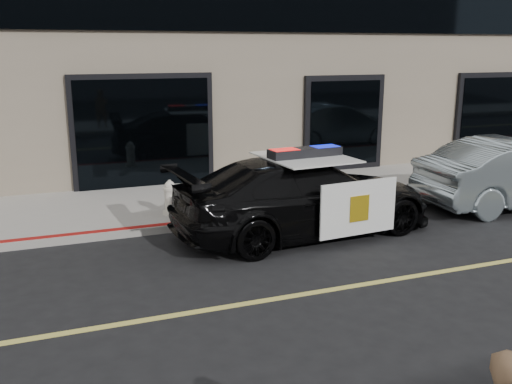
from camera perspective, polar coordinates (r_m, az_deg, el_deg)
name	(u,v)px	position (r m, az deg, el deg)	size (l,w,h in m)	color
ground	(302,295)	(8.38, 4.61, -10.20)	(120.00, 120.00, 0.00)	black
sidewalk_n	(204,201)	(13.02, -5.25, -0.91)	(60.00, 3.50, 0.15)	gray
police_car	(304,196)	(10.81, 4.86, -0.37)	(2.93, 5.44, 1.67)	black
fire_hydrant	(170,198)	(11.73, -8.57, -0.64)	(0.32, 0.45, 0.72)	silver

